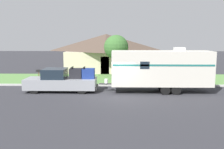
# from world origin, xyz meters

# --- Properties ---
(ground_plane) EXTENTS (120.00, 120.00, 0.00)m
(ground_plane) POSITION_xyz_m (0.00, 0.00, 0.00)
(ground_plane) COLOR #2D2D33
(curb_strip) EXTENTS (80.00, 0.30, 0.14)m
(curb_strip) POSITION_xyz_m (0.00, 3.75, 0.07)
(curb_strip) COLOR #ADADA8
(curb_strip) RESTS_ON ground_plane
(lawn_strip) EXTENTS (80.00, 7.00, 0.03)m
(lawn_strip) POSITION_xyz_m (0.00, 7.40, 0.01)
(lawn_strip) COLOR #568442
(lawn_strip) RESTS_ON ground_plane
(house_across_street) EXTENTS (10.53, 7.20, 4.76)m
(house_across_street) POSITION_xyz_m (-1.47, 14.09, 2.47)
(house_across_street) COLOR beige
(house_across_street) RESTS_ON ground_plane
(pickup_truck) EXTENTS (5.78, 2.01, 2.00)m
(pickup_truck) POSITION_xyz_m (-4.46, 1.41, 0.87)
(pickup_truck) COLOR black
(pickup_truck) RESTS_ON ground_plane
(travel_trailer) EXTENTS (8.83, 2.25, 3.57)m
(travel_trailer) POSITION_xyz_m (3.48, 1.41, 1.92)
(travel_trailer) COLOR black
(travel_trailer) RESTS_ON ground_plane
(mailbox) EXTENTS (0.48, 0.20, 1.34)m
(mailbox) POSITION_xyz_m (-7.40, 4.75, 1.03)
(mailbox) COLOR brown
(mailbox) RESTS_ON ground_plane
(tree_in_yard) EXTENTS (2.51, 2.51, 4.59)m
(tree_in_yard) POSITION_xyz_m (-0.13, 7.42, 3.32)
(tree_in_yard) COLOR brown
(tree_in_yard) RESTS_ON ground_plane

